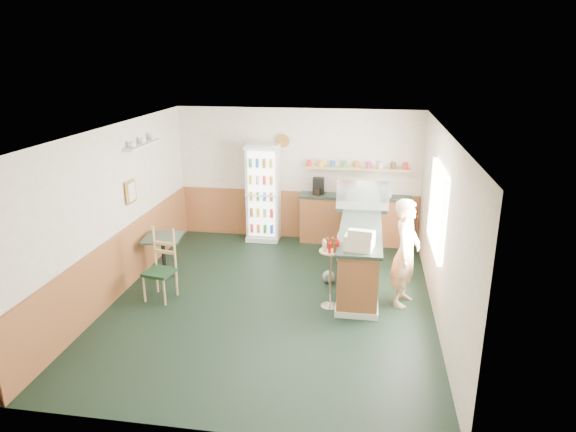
% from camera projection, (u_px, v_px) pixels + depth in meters
% --- Properties ---
extents(ground, '(6.00, 6.00, 0.00)m').
position_uv_depth(ground, '(271.00, 300.00, 8.15)').
color(ground, black).
rests_on(ground, ground).
extents(room_envelope, '(5.04, 6.02, 2.72)m').
position_uv_depth(room_envelope, '(265.00, 195.00, 8.40)').
color(room_envelope, beige).
rests_on(room_envelope, ground).
extents(service_counter, '(0.68, 3.01, 1.01)m').
position_uv_depth(service_counter, '(360.00, 253.00, 8.82)').
color(service_counter, brown).
rests_on(service_counter, ground).
extents(back_counter, '(2.24, 0.42, 1.69)m').
position_uv_depth(back_counter, '(354.00, 217.00, 10.44)').
color(back_counter, brown).
rests_on(back_counter, ground).
extents(drinks_fridge, '(0.66, 0.55, 2.01)m').
position_uv_depth(drinks_fridge, '(263.00, 193.00, 10.52)').
color(drinks_fridge, silver).
rests_on(drinks_fridge, ground).
extents(display_case, '(0.95, 0.50, 0.54)m').
position_uv_depth(display_case, '(363.00, 195.00, 9.31)').
color(display_case, silver).
rests_on(display_case, service_counter).
extents(cash_register, '(0.46, 0.48, 0.23)m').
position_uv_depth(cash_register, '(360.00, 241.00, 7.51)').
color(cash_register, '#EEE2C5').
rests_on(cash_register, service_counter).
extents(shopkeeper, '(0.57, 0.67, 1.69)m').
position_uv_depth(shopkeeper, '(406.00, 253.00, 7.81)').
color(shopkeeper, tan).
rests_on(shopkeeper, ground).
extents(condiment_stand, '(0.35, 0.35, 1.09)m').
position_uv_depth(condiment_stand, '(331.00, 263.00, 7.72)').
color(condiment_stand, silver).
rests_on(condiment_stand, ground).
extents(newspaper_rack, '(0.09, 0.40, 0.48)m').
position_uv_depth(newspaper_rack, '(340.00, 248.00, 9.02)').
color(newspaper_rack, black).
rests_on(newspaper_rack, ground).
extents(cafe_table, '(0.73, 0.73, 0.71)m').
position_uv_depth(cafe_table, '(163.00, 248.00, 8.95)').
color(cafe_table, black).
rests_on(cafe_table, ground).
extents(cafe_chair, '(0.49, 0.49, 1.14)m').
position_uv_depth(cafe_chair, '(161.00, 262.00, 8.12)').
color(cafe_chair, black).
rests_on(cafe_chair, ground).
extents(dog_doorstop, '(0.21, 0.27, 0.25)m').
position_uv_depth(dog_doorstop, '(329.00, 276.00, 8.73)').
color(dog_doorstop, gray).
rests_on(dog_doorstop, ground).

